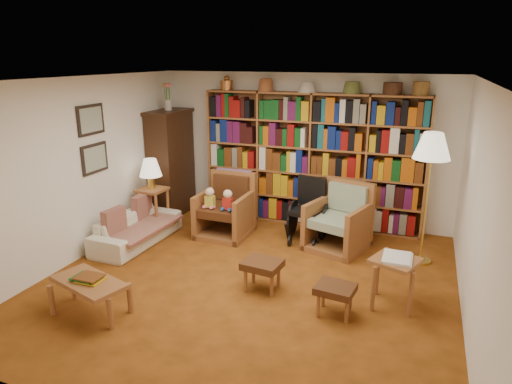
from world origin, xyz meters
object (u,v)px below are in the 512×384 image
at_px(floor_lamp, 432,151).
at_px(side_table_lamp, 153,199).
at_px(armchair_sage, 339,223).
at_px(footstool_b, 335,291).
at_px(footstool_a, 262,266).
at_px(armchair_leather, 227,209).
at_px(side_table_papers, 395,267).
at_px(coffee_table, 89,285).
at_px(sofa, 137,229).
at_px(wheelchair, 309,212).

bearing_deg(floor_lamp, side_table_lamp, -177.21).
bearing_deg(armchair_sage, side_table_lamp, -173.41).
height_order(armchair_sage, footstool_b, armchair_sage).
distance_m(footstool_a, footstool_b, 0.97).
bearing_deg(armchair_leather, armchair_sage, 3.02).
xyz_separation_m(side_table_lamp, floor_lamp, (4.18, 0.20, 1.06)).
bearing_deg(side_table_papers, coffee_table, -156.59).
height_order(sofa, footstool_b, sofa).
distance_m(side_table_lamp, floor_lamp, 4.31).
distance_m(wheelchair, side_table_papers, 2.14).
height_order(footstool_b, coffee_table, coffee_table).
relative_size(wheelchair, floor_lamp, 0.53).
xyz_separation_m(armchair_leather, coffee_table, (-0.43, -2.75, -0.05)).
bearing_deg(wheelchair, armchair_leather, -170.25).
bearing_deg(floor_lamp, armchair_sage, 173.12).
xyz_separation_m(side_table_papers, footstool_b, (-0.58, -0.42, -0.19)).
bearing_deg(armchair_leather, footstool_a, -53.62).
relative_size(sofa, footstool_a, 3.23).
xyz_separation_m(armchair_sage, footstool_b, (0.32, -1.91, -0.09)).
bearing_deg(sofa, coffee_table, -157.94).
height_order(side_table_papers, footstool_b, side_table_papers).
bearing_deg(side_table_papers, wheelchair, 130.71).
bearing_deg(floor_lamp, footstool_a, -139.60).
height_order(floor_lamp, side_table_papers, floor_lamp).
distance_m(floor_lamp, coffee_table, 4.50).
relative_size(sofa, coffee_table, 1.65).
relative_size(armchair_sage, coffee_table, 1.07).
xyz_separation_m(wheelchair, side_table_papers, (1.39, -1.62, 0.04)).
distance_m(sofa, floor_lamp, 4.37).
relative_size(floor_lamp, footstool_a, 3.72).
xyz_separation_m(side_table_lamp, footstool_a, (2.38, -1.32, -0.20)).
bearing_deg(side_table_papers, armchair_sage, 121.22).
relative_size(side_table_lamp, coffee_table, 0.72).
bearing_deg(armchair_sage, sofa, -161.62).
relative_size(side_table_papers, footstool_a, 1.25).
distance_m(sofa, side_table_lamp, 0.68).
distance_m(side_table_papers, footstool_a, 1.54).
xyz_separation_m(side_table_lamp, coffee_table, (0.79, -2.50, -0.16)).
bearing_deg(side_table_papers, side_table_lamp, 163.61).
xyz_separation_m(side_table_lamp, wheelchair, (2.51, 0.47, -0.07)).
bearing_deg(footstool_b, armchair_leather, 139.06).
relative_size(armchair_sage, floor_lamp, 0.57).
distance_m(wheelchair, floor_lamp, 2.03).
xyz_separation_m(footstool_a, footstool_b, (0.94, -0.24, -0.02)).
bearing_deg(sofa, footstool_b, -104.48).
xyz_separation_m(armchair_leather, wheelchair, (1.29, 0.22, 0.04)).
distance_m(sofa, armchair_leather, 1.43).
height_order(wheelchair, floor_lamp, floor_lamp).
height_order(armchair_sage, coffee_table, armchair_sage).
bearing_deg(coffee_table, sofa, 110.08).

